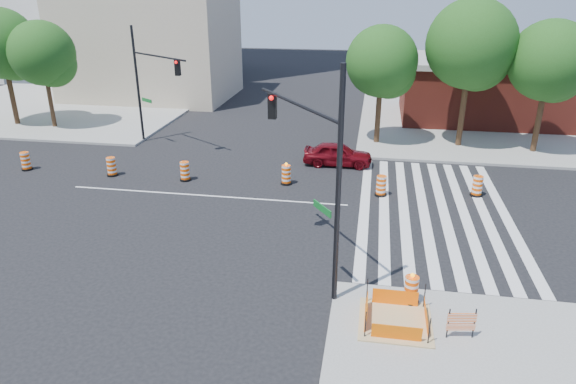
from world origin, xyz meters
TOP-DOWN VIEW (x-y plane):
  - ground at (0.00, 0.00)m, footprint 120.00×120.00m
  - sidewalk_ne at (18.00, 18.00)m, footprint 22.00×22.00m
  - sidewalk_nw at (-18.00, 18.00)m, footprint 22.00×22.00m
  - crosswalk_east at (10.95, 0.00)m, footprint 6.75×13.50m
  - lane_centerline at (0.00, 0.00)m, footprint 14.00×0.12m
  - excavation_pit at (9.00, -9.00)m, footprint 2.20×2.20m
  - brick_storefront at (18.00, 18.00)m, footprint 16.50×8.50m
  - beige_midrise at (-12.00, 22.00)m, footprint 14.00×10.00m
  - red_coupe at (6.06, 5.70)m, footprint 3.90×1.57m
  - signal_pole_se at (6.13, -6.73)m, footprint 3.43×4.77m
  - signal_pole_nw at (-5.78, 7.52)m, footprint 4.58×3.16m
  - pit_drum at (9.49, -7.86)m, footprint 0.56×0.56m
  - barricade at (10.83, -9.43)m, footprint 0.84×0.18m
  - tree_north_a at (-17.80, 10.58)m, footprint 4.86×4.86m
  - tree_north_b at (-14.65, 10.31)m, footprint 4.39×4.39m
  - tree_north_c at (8.27, 10.32)m, footprint 4.40×4.40m
  - tree_north_d at (13.43, 10.50)m, footprint 5.32×5.32m
  - tree_north_e at (17.81, 9.98)m, footprint 4.66×4.66m
  - median_drum_0 at (-11.09, 1.93)m, footprint 0.60×0.60m
  - median_drum_1 at (-5.91, 1.89)m, footprint 0.60×0.60m
  - median_drum_2 at (-1.73, 1.86)m, footprint 0.60×0.60m
  - median_drum_3 at (3.66, 2.24)m, footprint 0.60×0.60m
  - median_drum_4 at (8.53, 1.48)m, footprint 0.60×0.60m
  - median_drum_5 at (13.18, 2.25)m, footprint 0.60×0.60m

SIDE VIEW (x-z plane):
  - ground at x=0.00m, z-range 0.00..0.00m
  - lane_centerline at x=0.00m, z-range 0.00..0.01m
  - crosswalk_east at x=10.95m, z-range 0.00..0.01m
  - sidewalk_ne at x=18.00m, z-range 0.00..0.15m
  - sidewalk_nw at x=-18.00m, z-range 0.00..0.15m
  - excavation_pit at x=9.00m, z-range -0.23..0.67m
  - median_drum_0 at x=-11.09m, z-range -0.03..0.99m
  - median_drum_1 at x=-5.91m, z-range -0.03..0.99m
  - median_drum_2 at x=-1.73m, z-range -0.03..0.99m
  - median_drum_4 at x=8.53m, z-range -0.03..0.99m
  - median_drum_5 at x=13.18m, z-range -0.03..0.99m
  - median_drum_3 at x=3.66m, z-range -0.10..1.08m
  - pit_drum at x=9.49m, z-range 0.06..1.15m
  - red_coupe at x=6.06m, z-range 0.00..1.33m
  - barricade at x=10.83m, z-range 0.20..1.19m
  - brick_storefront at x=18.00m, z-range 0.02..4.62m
  - signal_pole_nw at x=-5.78m, z-range 0.83..8.03m
  - signal_pole_se at x=6.13m, z-range 0.87..8.47m
  - beige_midrise at x=-12.00m, z-range 0.00..10.00m
  - tree_north_b at x=-14.65m, z-range 1.28..8.75m
  - tree_north_c at x=8.27m, z-range 1.28..8.76m
  - tree_north_e at x=17.81m, z-range 1.36..9.29m
  - tree_north_a at x=-17.80m, z-range 1.42..9.68m
  - tree_north_d at x=13.43m, z-range 1.55..10.60m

